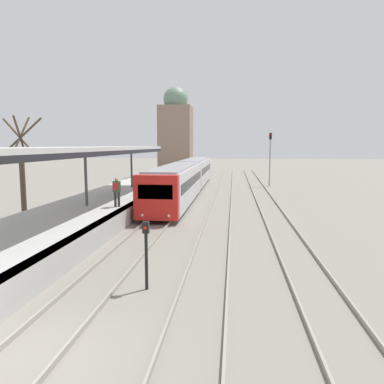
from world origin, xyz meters
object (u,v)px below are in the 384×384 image
at_px(signal_post_near, 146,248).
at_px(train_near, 188,176).
at_px(person_on_platform, 117,189).
at_px(signal_mast_far, 270,153).

bearing_deg(signal_post_near, train_near, 93.96).
bearing_deg(person_on_platform, signal_post_near, -67.34).
height_order(train_near, signal_mast_far, signal_mast_far).
height_order(person_on_platform, signal_post_near, person_on_platform).
xyz_separation_m(person_on_platform, signal_mast_far, (10.43, 21.20, 1.59)).
height_order(person_on_platform, train_near, train_near).
bearing_deg(person_on_platform, train_near, 81.33).
relative_size(person_on_platform, signal_post_near, 0.77).
distance_m(signal_post_near, signal_mast_far, 31.26).
bearing_deg(train_near, person_on_platform, -98.67).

